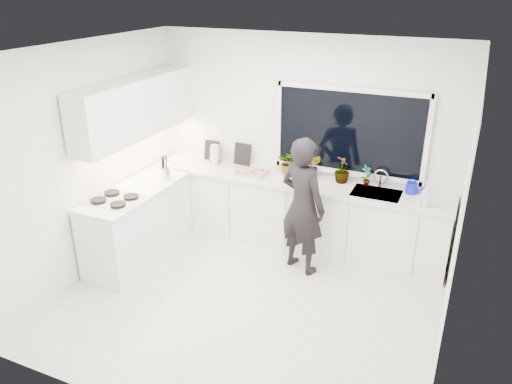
% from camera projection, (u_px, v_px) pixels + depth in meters
% --- Properties ---
extents(floor, '(4.00, 3.50, 0.02)m').
position_uv_depth(floor, '(247.00, 302.00, 5.54)').
color(floor, beige).
rests_on(floor, ground).
extents(wall_back, '(4.00, 0.02, 2.70)m').
position_uv_depth(wall_back, '(303.00, 141.00, 6.48)').
color(wall_back, white).
rests_on(wall_back, ground).
extents(wall_left, '(0.02, 3.50, 2.70)m').
position_uv_depth(wall_left, '(88.00, 162.00, 5.75)').
color(wall_left, white).
rests_on(wall_left, ground).
extents(wall_right, '(0.02, 3.50, 2.70)m').
position_uv_depth(wall_right, '(459.00, 227.00, 4.25)').
color(wall_right, white).
rests_on(wall_right, ground).
extents(ceiling, '(4.00, 3.50, 0.02)m').
position_uv_depth(ceiling, '(245.00, 50.00, 4.46)').
color(ceiling, white).
rests_on(ceiling, wall_back).
extents(window, '(1.80, 0.02, 1.00)m').
position_uv_depth(window, '(349.00, 132.00, 6.14)').
color(window, black).
rests_on(window, wall_back).
extents(base_cabinets_back, '(3.92, 0.58, 0.88)m').
position_uv_depth(base_cabinets_back, '(293.00, 213.00, 6.58)').
color(base_cabinets_back, white).
rests_on(base_cabinets_back, floor).
extents(base_cabinets_left, '(0.58, 1.60, 0.88)m').
position_uv_depth(base_cabinets_left, '(138.00, 225.00, 6.28)').
color(base_cabinets_left, white).
rests_on(base_cabinets_left, floor).
extents(countertop_back, '(3.94, 0.62, 0.04)m').
position_uv_depth(countertop_back, '(294.00, 181.00, 6.39)').
color(countertop_back, silver).
rests_on(countertop_back, base_cabinets_back).
extents(countertop_left, '(0.62, 1.60, 0.04)m').
position_uv_depth(countertop_left, '(135.00, 191.00, 6.10)').
color(countertop_left, silver).
rests_on(countertop_left, base_cabinets_left).
extents(upper_cabinets, '(0.34, 2.10, 0.70)m').
position_uv_depth(upper_cabinets, '(137.00, 107.00, 6.06)').
color(upper_cabinets, white).
rests_on(upper_cabinets, wall_left).
extents(sink, '(0.58, 0.42, 0.14)m').
position_uv_depth(sink, '(376.00, 197.00, 6.02)').
color(sink, silver).
rests_on(sink, countertop_back).
extents(faucet, '(0.03, 0.03, 0.22)m').
position_uv_depth(faucet, '(381.00, 179.00, 6.12)').
color(faucet, silver).
rests_on(faucet, countertop_back).
extents(stovetop, '(0.56, 0.48, 0.03)m').
position_uv_depth(stovetop, '(115.00, 199.00, 5.80)').
color(stovetop, black).
rests_on(stovetop, countertop_left).
extents(person, '(0.72, 0.59, 1.68)m').
position_uv_depth(person, '(303.00, 206.00, 5.84)').
color(person, black).
rests_on(person, floor).
extents(pizza_tray, '(0.43, 0.32, 0.03)m').
position_uv_depth(pizza_tray, '(252.00, 173.00, 6.58)').
color(pizza_tray, silver).
rests_on(pizza_tray, countertop_back).
extents(pizza, '(0.40, 0.28, 0.01)m').
position_uv_depth(pizza, '(252.00, 171.00, 6.57)').
color(pizza, red).
rests_on(pizza, pizza_tray).
extents(watering_can, '(0.16, 0.16, 0.13)m').
position_uv_depth(watering_can, '(412.00, 188.00, 5.96)').
color(watering_can, '#131CB6').
rests_on(watering_can, countertop_back).
extents(paper_towel_roll, '(0.12, 0.12, 0.26)m').
position_uv_depth(paper_towel_roll, '(215.00, 155.00, 6.87)').
color(paper_towel_roll, silver).
rests_on(paper_towel_roll, countertop_back).
extents(knife_block, '(0.14, 0.12, 0.22)m').
position_uv_depth(knife_block, '(215.00, 155.00, 6.92)').
color(knife_block, olive).
rests_on(knife_block, countertop_back).
extents(utensil_crock, '(0.17, 0.17, 0.16)m').
position_uv_depth(utensil_crock, '(165.00, 173.00, 6.38)').
color(utensil_crock, '#BCBCC1').
rests_on(utensil_crock, countertop_left).
extents(picture_frame_large, '(0.22, 0.03, 0.28)m').
position_uv_depth(picture_frame_large, '(212.00, 150.00, 7.03)').
color(picture_frame_large, black).
rests_on(picture_frame_large, countertop_back).
extents(picture_frame_small, '(0.25, 0.05, 0.30)m').
position_uv_depth(picture_frame_small, '(242.00, 154.00, 6.85)').
color(picture_frame_small, black).
rests_on(picture_frame_small, countertop_back).
extents(herb_plants, '(1.25, 0.26, 0.34)m').
position_uv_depth(herb_plants, '(312.00, 166.00, 6.39)').
color(herb_plants, '#26662D').
rests_on(herb_plants, countertop_back).
extents(soap_bottles, '(0.18, 0.15, 0.28)m').
position_uv_depth(soap_bottles, '(425.00, 195.00, 5.61)').
color(soap_bottles, '#D8BF66').
rests_on(soap_bottles, countertop_back).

